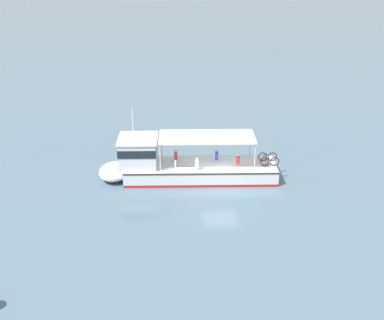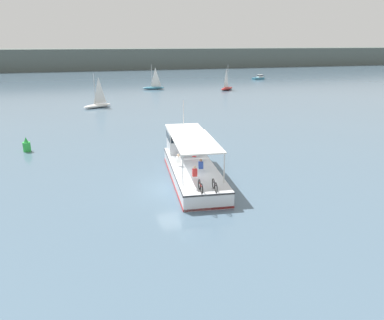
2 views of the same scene
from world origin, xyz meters
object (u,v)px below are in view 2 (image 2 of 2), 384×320
at_px(sailboat_outer_anchorage, 154,87).
at_px(channel_buoy, 27,146).
at_px(sailboat_far_left, 98,104).
at_px(sailboat_off_stern, 227,87).
at_px(ferry_main, 190,161).
at_px(motorboat_far_right, 259,77).

relative_size(sailboat_outer_anchorage, channel_buoy, 3.86).
xyz_separation_m(sailboat_far_left, sailboat_off_stern, (28.43, 15.37, 0.00)).
xyz_separation_m(sailboat_far_left, channel_buoy, (-7.93, -23.61, 0.03)).
bearing_deg(sailboat_far_left, sailboat_outer_anchorage, 57.88).
bearing_deg(sailboat_outer_anchorage, sailboat_far_left, -122.12).
bearing_deg(sailboat_off_stern, ferry_main, -115.25).
bearing_deg(sailboat_outer_anchorage, motorboat_far_right, 22.89).
xyz_separation_m(sailboat_far_left, sailboat_outer_anchorage, (13.34, 21.25, 0.00)).
relative_size(ferry_main, motorboat_far_right, 3.41).
bearing_deg(sailboat_outer_anchorage, sailboat_off_stern, -21.28).
relative_size(ferry_main, sailboat_far_left, 2.41).
relative_size(sailboat_off_stern, sailboat_outer_anchorage, 1.00).
bearing_deg(sailboat_off_stern, sailboat_far_left, -151.60).
distance_m(sailboat_off_stern, channel_buoy, 53.31).
distance_m(sailboat_far_left, motorboat_far_right, 58.05).
height_order(ferry_main, channel_buoy, ferry_main).
bearing_deg(ferry_main, channel_buoy, 141.52).
bearing_deg(ferry_main, sailboat_outer_anchorage, 81.56).
height_order(sailboat_outer_anchorage, channel_buoy, sailboat_outer_anchorage).
bearing_deg(sailboat_off_stern, motorboat_far_right, 48.01).
xyz_separation_m(sailboat_outer_anchorage, channel_buoy, (-21.27, -44.86, 0.03)).
bearing_deg(sailboat_far_left, sailboat_off_stern, 28.40).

